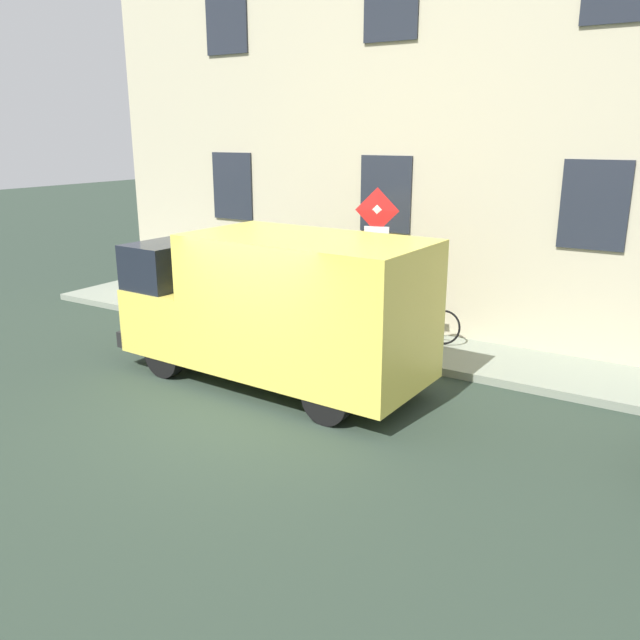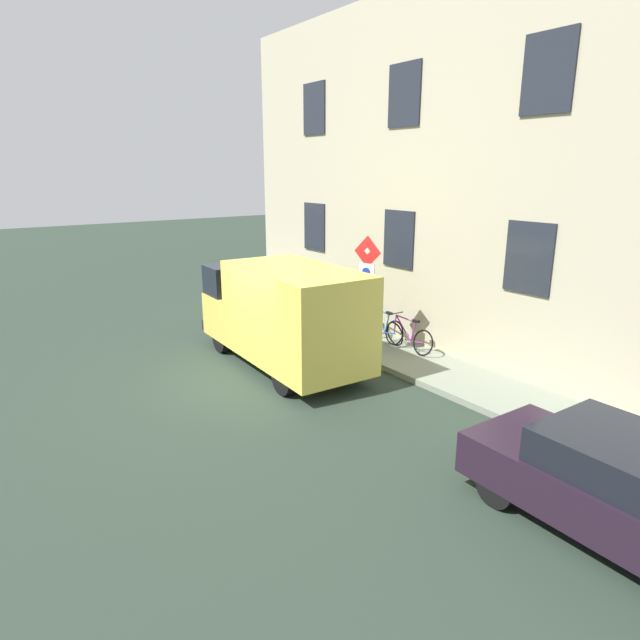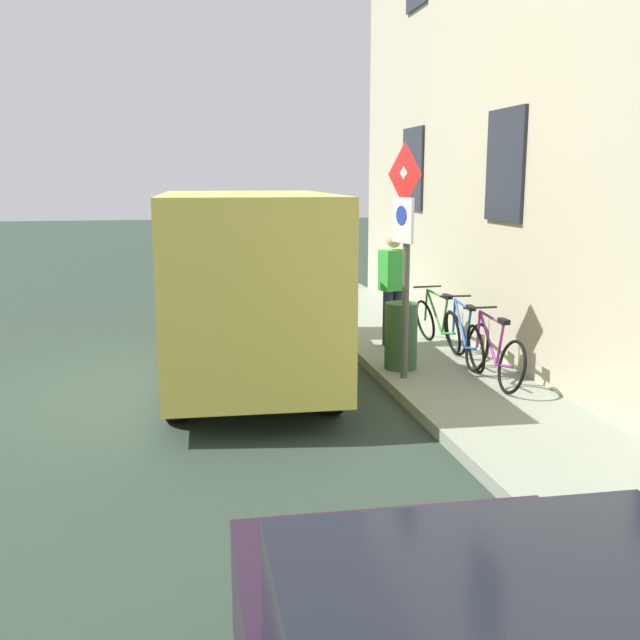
# 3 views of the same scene
# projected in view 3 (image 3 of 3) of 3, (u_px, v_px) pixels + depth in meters

# --- Properties ---
(ground_plane) EXTENTS (80.00, 80.00, 0.00)m
(ground_plane) POSITION_uv_depth(u_px,v_px,m) (143.00, 389.00, 9.46)
(ground_plane) COLOR #28362B
(sidewalk_slab) EXTENTS (1.84, 16.17, 0.14)m
(sidewalk_slab) POSITION_uv_depth(u_px,v_px,m) (436.00, 368.00, 10.22)
(sidewalk_slab) COLOR gray
(sidewalk_slab) RESTS_ON ground_plane
(building_facade) EXTENTS (0.75, 14.17, 8.91)m
(building_facade) POSITION_uv_depth(u_px,v_px,m) (537.00, 41.00, 9.63)
(building_facade) COLOR #BBB395
(building_facade) RESTS_ON ground_plane
(sign_post_stacked) EXTENTS (0.20, 0.55, 2.86)m
(sign_post_stacked) POSITION_uv_depth(u_px,v_px,m) (404.00, 228.00, 9.10)
(sign_post_stacked) COLOR #474C47
(sign_post_stacked) RESTS_ON sidewalk_slab
(delivery_van) EXTENTS (2.23, 5.41, 2.50)m
(delivery_van) POSITION_uv_depth(u_px,v_px,m) (245.00, 282.00, 9.66)
(delivery_van) COLOR #DFCB51
(delivery_van) RESTS_ON ground_plane
(bicycle_purple) EXTENTS (0.46, 1.71, 0.89)m
(bicycle_purple) POSITION_uv_depth(u_px,v_px,m) (493.00, 353.00, 9.22)
(bicycle_purple) COLOR black
(bicycle_purple) RESTS_ON sidewalk_slab
(bicycle_blue) EXTENTS (0.46, 1.72, 0.89)m
(bicycle_blue) POSITION_uv_depth(u_px,v_px,m) (464.00, 337.00, 10.15)
(bicycle_blue) COLOR black
(bicycle_blue) RESTS_ON sidewalk_slab
(bicycle_green) EXTENTS (0.46, 1.72, 0.89)m
(bicycle_green) POSITION_uv_depth(u_px,v_px,m) (439.00, 324.00, 11.07)
(bicycle_green) COLOR black
(bicycle_green) RESTS_ON sidewalk_slab
(pedestrian) EXTENTS (0.46, 0.38, 1.72)m
(pedestrian) POSITION_uv_depth(u_px,v_px,m) (393.00, 285.00, 11.22)
(pedestrian) COLOR #262B47
(pedestrian) RESTS_ON sidewalk_slab
(litter_bin) EXTENTS (0.44, 0.44, 0.90)m
(litter_bin) POSITION_uv_depth(u_px,v_px,m) (401.00, 336.00, 9.87)
(litter_bin) COLOR #2D5133
(litter_bin) RESTS_ON sidewalk_slab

